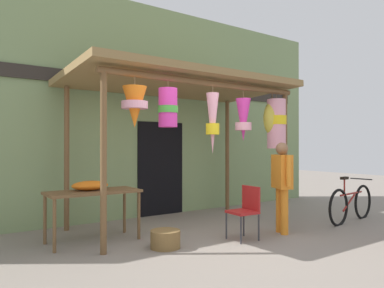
{
  "coord_description": "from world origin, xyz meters",
  "views": [
    {
      "loc": [
        -3.34,
        -4.56,
        1.49
      ],
      "look_at": [
        0.73,
        1.26,
        1.52
      ],
      "focal_mm": 34.25,
      "sensor_mm": 36.0,
      "label": 1
    }
  ],
  "objects_px": {
    "folding_chair": "(246,208)",
    "parked_bicycle": "(351,204)",
    "wicker_basket_by_table": "(165,239)",
    "flower_heap_on_table": "(91,185)",
    "vendor_in_orange": "(282,180)",
    "display_table": "(93,196)"
  },
  "relations": [
    {
      "from": "flower_heap_on_table",
      "to": "folding_chair",
      "type": "distance_m",
      "value": 2.48
    },
    {
      "from": "flower_heap_on_table",
      "to": "wicker_basket_by_table",
      "type": "height_order",
      "value": "flower_heap_on_table"
    },
    {
      "from": "display_table",
      "to": "flower_heap_on_table",
      "type": "height_order",
      "value": "flower_heap_on_table"
    },
    {
      "from": "wicker_basket_by_table",
      "to": "parked_bicycle",
      "type": "relative_size",
      "value": 0.25
    },
    {
      "from": "flower_heap_on_table",
      "to": "vendor_in_orange",
      "type": "xyz_separation_m",
      "value": [
        2.84,
        -1.39,
        0.04
      ]
    },
    {
      "from": "folding_chair",
      "to": "wicker_basket_by_table",
      "type": "relative_size",
      "value": 1.92
    },
    {
      "from": "flower_heap_on_table",
      "to": "folding_chair",
      "type": "bearing_deg",
      "value": -32.86
    },
    {
      "from": "folding_chair",
      "to": "vendor_in_orange",
      "type": "relative_size",
      "value": 0.54
    },
    {
      "from": "vendor_in_orange",
      "to": "wicker_basket_by_table",
      "type": "bearing_deg",
      "value": 170.26
    },
    {
      "from": "parked_bicycle",
      "to": "vendor_in_orange",
      "type": "bearing_deg",
      "value": 175.94
    },
    {
      "from": "display_table",
      "to": "wicker_basket_by_table",
      "type": "height_order",
      "value": "display_table"
    },
    {
      "from": "flower_heap_on_table",
      "to": "folding_chair",
      "type": "height_order",
      "value": "flower_heap_on_table"
    },
    {
      "from": "display_table",
      "to": "flower_heap_on_table",
      "type": "xyz_separation_m",
      "value": [
        -0.01,
        0.07,
        0.16
      ]
    },
    {
      "from": "display_table",
      "to": "flower_heap_on_table",
      "type": "relative_size",
      "value": 2.45
    },
    {
      "from": "wicker_basket_by_table",
      "to": "flower_heap_on_table",
      "type": "bearing_deg",
      "value": 125.99
    },
    {
      "from": "folding_chair",
      "to": "vendor_in_orange",
      "type": "distance_m",
      "value": 0.88
    },
    {
      "from": "flower_heap_on_table",
      "to": "display_table",
      "type": "bearing_deg",
      "value": -82.53
    },
    {
      "from": "folding_chair",
      "to": "parked_bicycle",
      "type": "relative_size",
      "value": 0.48
    },
    {
      "from": "flower_heap_on_table",
      "to": "vendor_in_orange",
      "type": "bearing_deg",
      "value": -26.01
    },
    {
      "from": "display_table",
      "to": "parked_bicycle",
      "type": "relative_size",
      "value": 0.8
    },
    {
      "from": "folding_chair",
      "to": "parked_bicycle",
      "type": "distance_m",
      "value": 2.65
    },
    {
      "from": "wicker_basket_by_table",
      "to": "parked_bicycle",
      "type": "bearing_deg",
      "value": -7.09
    }
  ]
}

